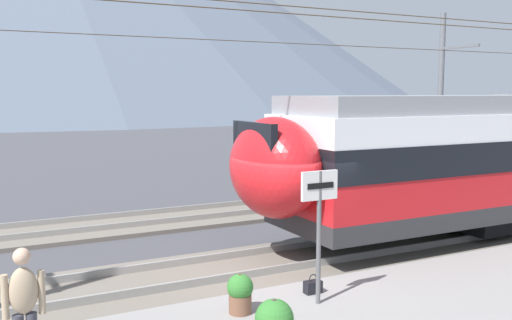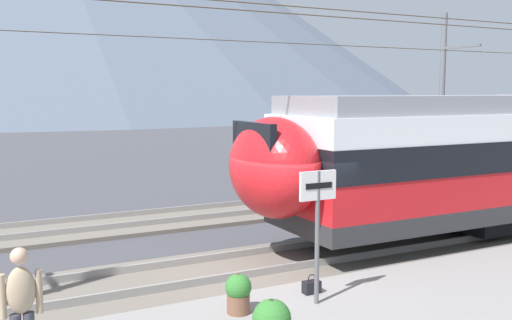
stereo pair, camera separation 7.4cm
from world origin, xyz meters
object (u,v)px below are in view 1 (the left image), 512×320
passenger_walking (24,305)px  platform_sign (319,207)px  potted_plant_by_shelter (240,292)px  catenary_mast_far_side (443,95)px  handbag_near_sign (313,287)px

passenger_walking → platform_sign: bearing=4.7°
potted_plant_by_shelter → platform_sign: bearing=-9.1°
catenary_mast_far_side → handbag_near_sign: (-12.82, -9.69, -3.42)m
catenary_mast_far_side → handbag_near_sign: catenary_mast_far_side is taller
passenger_walking → handbag_near_sign: bearing=9.8°
platform_sign → handbag_near_sign: 1.66m
passenger_walking → potted_plant_by_shelter: bearing=10.4°
passenger_walking → handbag_near_sign: 5.10m
catenary_mast_far_side → platform_sign: size_ratio=16.87×
passenger_walking → handbag_near_sign: passenger_walking is taller
platform_sign → handbag_near_sign: platform_sign is taller
handbag_near_sign → passenger_walking: bearing=-170.2°
passenger_walking → catenary_mast_far_side: bearing=30.7°
handbag_near_sign → potted_plant_by_shelter: potted_plant_by_shelter is taller
passenger_walking → handbag_near_sign: size_ratio=4.70×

